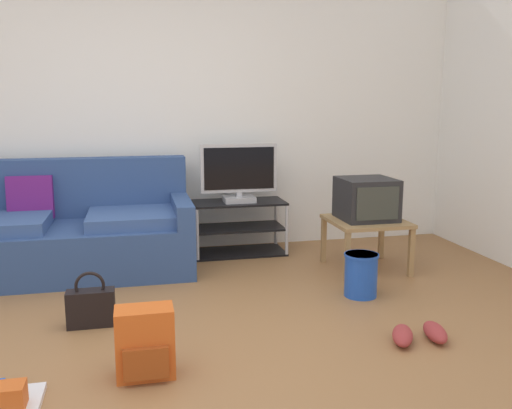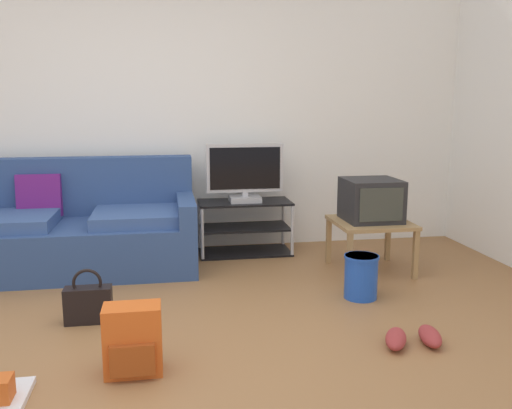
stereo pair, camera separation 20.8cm
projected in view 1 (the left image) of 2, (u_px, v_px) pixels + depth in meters
ground_plane at (157, 371)px, 2.85m from camera, size 9.00×9.80×0.02m
wall_back at (140, 105)px, 4.95m from camera, size 9.00×0.10×2.70m
couch at (70, 232)px, 4.47m from camera, size 1.94×0.93×0.90m
tv_stand at (239, 227)px, 5.00m from camera, size 0.84×0.42×0.49m
flat_tv at (239, 174)px, 4.89m from camera, size 0.69×0.22×0.52m
side_table at (366, 226)px, 4.50m from camera, size 0.60×0.60×0.42m
crt_tv at (366, 199)px, 4.48m from camera, size 0.43×0.44×0.34m
backpack at (145, 343)px, 2.75m from camera, size 0.29×0.25×0.36m
handbag at (91, 306)px, 3.38m from camera, size 0.29×0.12×0.35m
cleaning_bucket at (361, 274)px, 3.90m from camera, size 0.25×0.25×0.31m
sneakers_pair at (419, 334)px, 3.18m from camera, size 0.41×0.29×0.09m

